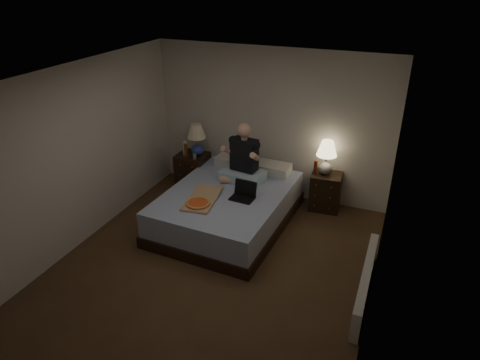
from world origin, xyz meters
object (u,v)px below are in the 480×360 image
at_px(nightstand_right, 325,191).
at_px(laptop, 242,192).
at_px(water_bottle, 185,148).
at_px(radiator, 365,283).
at_px(lamp_left, 197,140).
at_px(bed, 228,207).
at_px(beer_bottle_left, 186,150).
at_px(nightstand_left, 193,172).
at_px(lamp_right, 326,158).
at_px(person, 243,153).
at_px(pizza_box, 198,204).
at_px(soda_can, 195,156).
at_px(beer_bottle_right, 316,167).

distance_m(nightstand_right, laptop, 1.58).
bearing_deg(water_bottle, radiator, -26.53).
bearing_deg(lamp_left, water_bottle, -156.88).
height_order(bed, nightstand_right, nightstand_right).
bearing_deg(radiator, lamp_left, 150.93).
bearing_deg(laptop, nightstand_right, 53.07).
bearing_deg(beer_bottle_left, nightstand_left, 67.58).
bearing_deg(lamp_left, lamp_right, 4.98).
height_order(nightstand_right, water_bottle, water_bottle).
relative_size(water_bottle, radiator, 0.16).
xyz_separation_m(water_bottle, person, (1.19, -0.33, 0.23)).
bearing_deg(person, bed, -91.64).
bearing_deg(water_bottle, beer_bottle_left, -48.30).
bearing_deg(bed, laptop, -22.56).
bearing_deg(laptop, pizza_box, -135.83).
bearing_deg(bed, radiator, -19.51).
relative_size(water_bottle, pizza_box, 0.33).
height_order(soda_can, person, person).
distance_m(lamp_right, beer_bottle_left, 2.35).
distance_m(lamp_left, water_bottle, 0.26).
height_order(bed, nightstand_left, nightstand_left).
bearing_deg(beer_bottle_right, pizza_box, -130.22).
bearing_deg(lamp_left, nightstand_left, -170.61).
relative_size(nightstand_left, beer_bottle_right, 2.89).
distance_m(lamp_left, person, 1.09).
bearing_deg(bed, nightstand_right, 41.40).
distance_m(lamp_left, lamp_right, 2.19).
bearing_deg(nightstand_left, laptop, -36.23).
bearing_deg(bed, person, 83.25).
distance_m(beer_bottle_right, pizza_box, 2.02).
bearing_deg(water_bottle, pizza_box, -55.18).
distance_m(person, laptop, 0.70).
height_order(bed, person, person).
bearing_deg(nightstand_right, beer_bottle_right, -167.13).
height_order(nightstand_right, pizza_box, pizza_box).
distance_m(lamp_right, water_bottle, 2.39).
relative_size(bed, laptop, 6.56).
bearing_deg(nightstand_right, lamp_left, -179.18).
bearing_deg(person, lamp_right, 34.80).
height_order(nightstand_left, nightstand_right, nightstand_left).
bearing_deg(soda_can, lamp_right, 9.40).
relative_size(water_bottle, beer_bottle_right, 1.09).
xyz_separation_m(lamp_left, pizza_box, (0.73, -1.41, -0.35)).
distance_m(nightstand_left, lamp_right, 2.35).
distance_m(water_bottle, beer_bottle_right, 2.24).
distance_m(bed, laptop, 0.52).
relative_size(nightstand_right, radiator, 0.39).
bearing_deg(beer_bottle_right, lamp_right, 21.31).
relative_size(soda_can, person, 0.11).
xyz_separation_m(beer_bottle_left, pizza_box, (0.87, -1.27, -0.18)).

